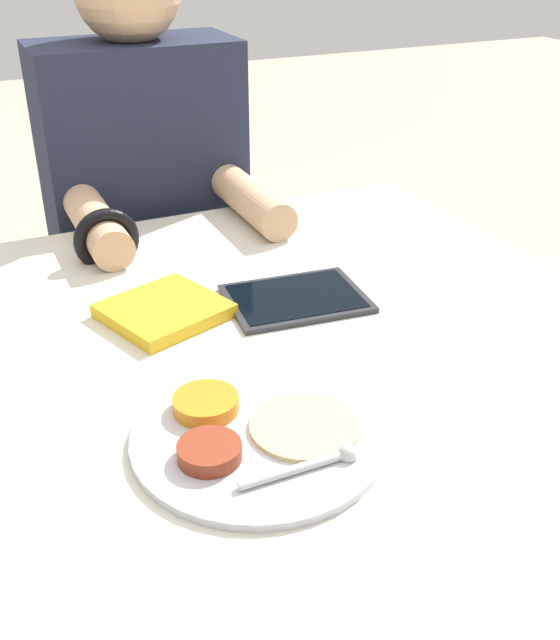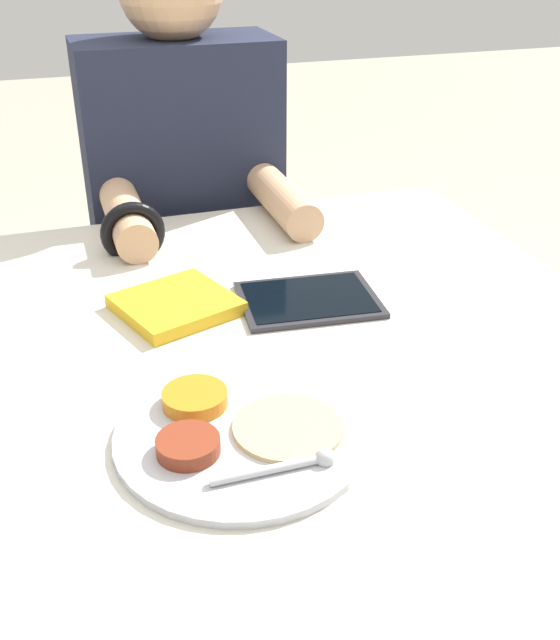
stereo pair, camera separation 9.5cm
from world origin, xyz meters
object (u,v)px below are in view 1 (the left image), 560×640
object	(u,v)px
tablet_device	(296,298)
person_diner	(153,268)
thali_tray	(255,434)
red_notebook	(164,312)

from	to	relation	value
tablet_device	person_diner	size ratio (longest dim) A/B	0.17
thali_tray	tablet_device	size ratio (longest dim) A/B	1.31
red_notebook	tablet_device	size ratio (longest dim) A/B	0.90
thali_tray	red_notebook	bearing A→B (deg)	91.42
tablet_device	person_diner	xyz separation A→B (m)	(-0.07, 0.56, -0.17)
thali_tray	red_notebook	distance (m)	0.32
person_diner	tablet_device	bearing A→B (deg)	-82.39
person_diner	thali_tray	bearing A→B (deg)	-97.56
thali_tray	person_diner	distance (m)	0.87
thali_tray	red_notebook	size ratio (longest dim) A/B	1.46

